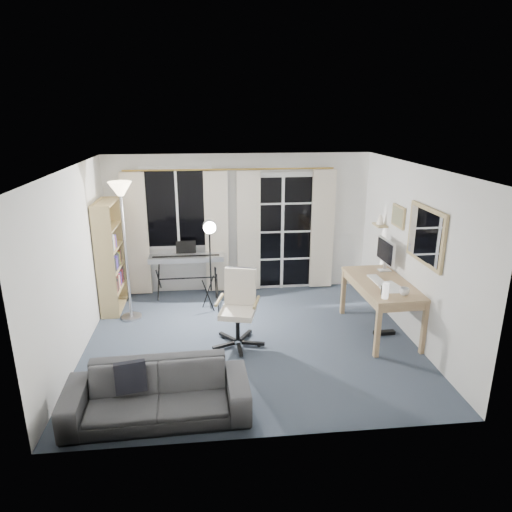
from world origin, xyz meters
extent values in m
cube|color=#353F4E|center=(0.00, 0.00, -0.01)|extent=(4.50, 4.00, 0.02)
cube|color=white|center=(-1.05, 1.98, 1.50)|extent=(1.20, 0.06, 1.40)
cube|color=black|center=(-1.05, 1.95, 1.50)|extent=(1.10, 0.02, 1.30)
cube|color=white|center=(-1.05, 1.94, 1.50)|extent=(0.04, 0.03, 1.30)
cube|color=white|center=(0.75, 1.98, 1.02)|extent=(1.32, 0.06, 2.11)
cube|color=black|center=(0.45, 1.95, 1.02)|extent=(0.55, 0.02, 1.95)
cube|color=black|center=(1.05, 1.95, 1.02)|extent=(0.55, 0.02, 1.95)
cube|color=white|center=(0.75, 1.94, 1.02)|extent=(0.05, 0.04, 2.05)
cube|color=white|center=(0.75, 1.94, 0.55)|extent=(1.15, 0.03, 0.03)
cube|color=white|center=(0.75, 1.94, 1.05)|extent=(1.15, 0.03, 0.03)
cube|color=white|center=(0.75, 1.94, 1.55)|extent=(1.15, 0.03, 0.03)
cylinder|color=gold|center=(-0.15, 1.90, 2.15)|extent=(3.50, 0.03, 0.03)
cube|color=#F0DFC5|center=(-1.75, 1.88, 1.08)|extent=(0.40, 0.07, 2.10)
cube|color=#F0DFC5|center=(-0.40, 1.88, 1.08)|extent=(0.40, 0.07, 2.10)
cube|color=#F0DFC5|center=(0.15, 1.88, 1.08)|extent=(0.40, 0.07, 2.10)
cube|color=#F0DFC5|center=(1.45, 1.88, 1.08)|extent=(0.40, 0.07, 2.10)
cube|color=tan|center=(-2.09, 0.93, 0.88)|extent=(0.28, 0.03, 1.77)
cube|color=tan|center=(-2.09, 1.73, 0.88)|extent=(0.28, 0.03, 1.77)
cube|color=tan|center=(-2.22, 1.33, 0.88)|extent=(0.03, 0.79, 1.77)
cube|color=tan|center=(-2.09, 1.33, 0.03)|extent=(0.28, 0.80, 0.02)
cube|color=tan|center=(-2.09, 1.33, 0.35)|extent=(0.28, 0.80, 0.02)
cube|color=tan|center=(-2.09, 1.33, 0.69)|extent=(0.28, 0.80, 0.02)
cube|color=tan|center=(-2.09, 1.33, 1.02)|extent=(0.28, 0.80, 0.02)
cube|color=tan|center=(-2.09, 1.33, 1.36)|extent=(0.28, 0.80, 0.02)
cube|color=tan|center=(-2.09, 1.33, 1.74)|extent=(0.28, 0.80, 0.02)
cube|color=white|center=(-2.07, 1.00, 0.48)|extent=(0.20, 0.05, 0.23)
cube|color=#A45244|center=(-2.07, 1.09, 0.45)|extent=(0.20, 0.04, 0.18)
cube|color=#353535|center=(-2.07, 1.16, 0.47)|extent=(0.20, 0.03, 0.20)
cube|color=#A45244|center=(-2.07, 1.23, 0.50)|extent=(0.20, 0.03, 0.26)
cube|color=white|center=(-2.07, 1.30, 0.47)|extent=(0.20, 0.05, 0.21)
cube|color=#CA3955|center=(-2.07, 1.38, 0.47)|extent=(0.20, 0.03, 0.21)
cube|color=#543BB1|center=(-2.07, 1.45, 0.47)|extent=(0.20, 0.04, 0.22)
cube|color=#A45244|center=(-2.07, 1.53, 0.47)|extent=(0.20, 0.03, 0.20)
cube|color=#CA3955|center=(-2.07, 1.59, 0.47)|extent=(0.20, 0.05, 0.21)
cube|color=#353535|center=(-2.07, 1.67, 0.48)|extent=(0.20, 0.02, 0.23)
cube|color=#543BB1|center=(-2.07, 1.00, 0.82)|extent=(0.20, 0.03, 0.24)
cube|color=#353535|center=(-2.07, 1.07, 0.82)|extent=(0.20, 0.05, 0.24)
cube|color=#353535|center=(-2.07, 1.16, 0.80)|extent=(0.20, 0.03, 0.20)
cube|color=#543BB1|center=(-2.07, 1.22, 0.79)|extent=(0.20, 0.03, 0.19)
cube|color=#543BB1|center=(-2.07, 1.29, 0.80)|extent=(0.20, 0.03, 0.21)
cube|color=#353535|center=(-2.07, 1.35, 0.82)|extent=(0.20, 0.03, 0.24)
cube|color=#353535|center=(-2.07, 1.42, 0.80)|extent=(0.20, 0.04, 0.19)
cube|color=#DFEA57|center=(-2.07, 1.49, 0.80)|extent=(0.20, 0.04, 0.21)
cube|color=#A45244|center=(-2.07, 1.56, 0.81)|extent=(0.20, 0.03, 0.22)
cube|color=#353535|center=(-2.07, 1.63, 0.80)|extent=(0.20, 0.03, 0.21)
cube|color=#CA3955|center=(-2.07, 1.00, 1.16)|extent=(0.20, 0.03, 0.25)
cube|color=#353535|center=(-2.07, 1.07, 1.13)|extent=(0.20, 0.03, 0.19)
cube|color=white|center=(-2.07, 1.13, 1.17)|extent=(0.20, 0.03, 0.26)
cube|color=white|center=(-2.07, 1.20, 1.16)|extent=(0.20, 0.03, 0.24)
cube|color=#A45244|center=(-2.07, 1.26, 1.13)|extent=(0.20, 0.03, 0.20)
cube|color=#543BB1|center=(-2.07, 1.33, 1.14)|extent=(0.20, 0.04, 0.20)
cylinder|color=#B2B2B7|center=(-1.77, 0.93, 0.02)|extent=(0.35, 0.35, 0.03)
cylinder|color=#B2B2B7|center=(-1.77, 0.93, 1.01)|extent=(0.04, 0.04, 1.96)
cone|color=#FFE5B2|center=(-1.77, 0.93, 2.01)|extent=(0.37, 0.37, 0.20)
cylinder|color=black|center=(-1.41, 1.69, 0.34)|extent=(0.03, 0.60, 0.55)
cylinder|color=black|center=(-1.41, 1.69, 0.34)|extent=(0.03, 0.60, 0.55)
cylinder|color=black|center=(-0.44, 1.71, 0.34)|extent=(0.03, 0.60, 0.55)
cylinder|color=black|center=(-0.44, 1.71, 0.34)|extent=(0.03, 0.60, 0.55)
cylinder|color=black|center=(-0.93, 1.70, 0.34)|extent=(0.96, 0.03, 0.02)
cube|color=silver|center=(-0.93, 1.70, 0.70)|extent=(1.25, 0.33, 0.09)
cube|color=white|center=(-0.93, 1.62, 0.74)|extent=(1.16, 0.15, 0.01)
cube|color=black|center=(-0.93, 1.66, 0.75)|extent=(1.12, 0.09, 0.01)
cube|color=black|center=(-0.93, 1.80, 0.87)|extent=(0.34, 0.07, 0.21)
cylinder|color=black|center=(-0.42, 1.09, 0.28)|extent=(0.03, 0.24, 0.61)
cylinder|color=black|center=(-0.58, 1.17, 0.28)|extent=(0.21, 0.12, 0.61)
cylinder|color=black|center=(-0.57, 0.99, 0.28)|extent=(0.20, 0.14, 0.61)
cylinder|color=black|center=(-0.52, 1.08, 0.87)|extent=(0.03, 0.03, 1.06)
cylinder|color=silver|center=(-0.52, 1.04, 1.40)|extent=(0.21, 0.12, 0.20)
cylinder|color=white|center=(-0.52, 0.97, 1.40)|extent=(0.18, 0.03, 0.17)
cube|color=black|center=(0.02, -0.17, 0.04)|extent=(0.31, 0.13, 0.04)
cylinder|color=black|center=(0.10, -0.19, 0.02)|extent=(0.06, 0.06, 0.05)
cube|color=black|center=(-0.07, 0.07, 0.04)|extent=(0.21, 0.29, 0.04)
cylinder|color=black|center=(-0.02, 0.13, 0.02)|extent=(0.06, 0.06, 0.05)
cube|color=black|center=(-0.32, 0.06, 0.04)|extent=(0.23, 0.27, 0.04)
cylinder|color=black|center=(-0.37, 0.12, 0.02)|extent=(0.06, 0.06, 0.05)
cube|color=black|center=(-0.38, -0.19, 0.04)|extent=(0.31, 0.16, 0.04)
cylinder|color=black|center=(-0.46, -0.22, 0.02)|extent=(0.06, 0.06, 0.05)
cube|color=black|center=(-0.17, -0.33, 0.04)|extent=(0.07, 0.31, 0.04)
cylinder|color=black|center=(-0.17, -0.40, 0.02)|extent=(0.06, 0.06, 0.05)
cylinder|color=black|center=(-0.18, -0.11, 0.27)|extent=(0.07, 0.07, 0.39)
cube|color=white|center=(-0.18, -0.11, 0.49)|extent=(0.55, 0.55, 0.08)
cube|color=white|center=(-0.13, 0.10, 0.78)|extent=(0.45, 0.23, 0.51)
cube|color=black|center=(-0.12, 0.13, 0.80)|extent=(0.42, 0.20, 0.47)
cylinder|color=tan|center=(-0.42, -0.03, 0.64)|extent=(0.14, 0.39, 0.04)
cylinder|color=tan|center=(0.07, -0.16, 0.64)|extent=(0.14, 0.39, 0.04)
cube|color=#A67D55|center=(1.88, 0.08, 0.75)|extent=(0.77, 1.47, 0.04)
cube|color=#A67D55|center=(1.88, 0.08, 0.68)|extent=(0.73, 1.42, 0.10)
cube|color=#A67D55|center=(1.59, -0.61, 0.37)|extent=(0.06, 0.06, 0.73)
cube|color=#A67D55|center=(2.22, -0.59, 0.37)|extent=(0.06, 0.06, 0.73)
cube|color=#A67D55|center=(1.54, 0.75, 0.37)|extent=(0.06, 0.06, 0.73)
cube|color=#A67D55|center=(2.17, 0.77, 0.37)|extent=(0.06, 0.06, 0.73)
cube|color=silver|center=(2.08, 0.53, 0.78)|extent=(0.19, 0.13, 0.02)
cube|color=silver|center=(2.08, 0.53, 0.92)|extent=(0.04, 0.03, 0.23)
cube|color=silver|center=(2.08, 0.53, 1.08)|extent=(0.06, 0.56, 0.35)
cube|color=black|center=(2.06, 0.53, 1.08)|extent=(0.03, 0.51, 0.31)
cube|color=white|center=(1.82, 0.13, 0.78)|extent=(0.16, 0.44, 0.02)
cube|color=white|center=(1.78, -0.18, 0.78)|extent=(0.07, 0.11, 0.02)
cube|color=white|center=(1.93, -0.07, 0.78)|extent=(0.28, 0.34, 0.01)
cube|color=white|center=(1.91, -0.28, 0.77)|extent=(0.22, 0.16, 0.00)
cube|color=black|center=(1.71, -0.39, 0.83)|extent=(0.05, 0.04, 0.12)
cylinder|color=white|center=(1.69, -0.49, 0.88)|extent=(0.09, 0.09, 0.21)
cube|color=black|center=(1.93, -0.02, 0.03)|extent=(0.31, 0.09, 0.05)
imported|color=silver|center=(1.98, -0.42, 0.84)|extent=(0.13, 0.10, 0.13)
cube|color=tan|center=(2.23, -0.35, 1.55)|extent=(0.04, 0.94, 0.74)
cube|color=white|center=(2.21, -0.35, 1.55)|extent=(0.01, 0.84, 0.64)
cube|color=tan|center=(2.23, 0.55, 1.60)|extent=(0.03, 0.42, 0.32)
cube|color=#44896B|center=(2.21, 0.55, 1.60)|extent=(0.00, 0.36, 0.26)
cube|color=tan|center=(2.16, 1.05, 1.35)|extent=(0.16, 0.30, 0.02)
cone|color=white|center=(2.16, 1.05, 1.44)|extent=(0.12, 0.12, 0.15)
imported|color=#343436|center=(-1.11, -1.55, 0.37)|extent=(1.91, 0.62, 0.74)
cube|color=black|center=(-1.39, -1.47, 0.44)|extent=(0.35, 0.23, 0.33)
camera|label=1|loc=(-0.53, -5.71, 3.06)|focal=32.00mm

